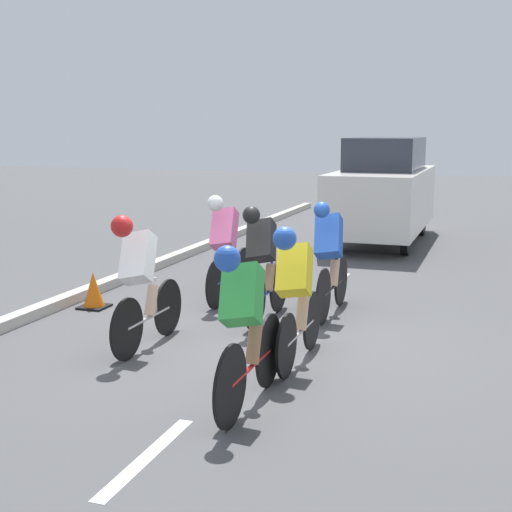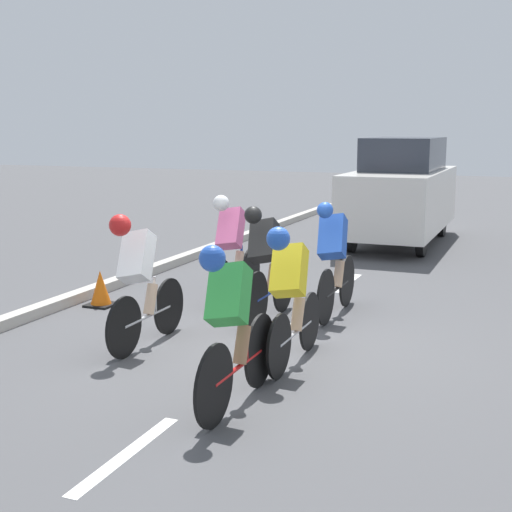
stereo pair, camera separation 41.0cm
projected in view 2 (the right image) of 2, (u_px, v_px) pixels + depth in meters
The scene contains 13 objects.
ground_plane at pixel (271, 343), 8.06m from camera, with size 60.00×60.00×0.00m, color #4C4C4F.
lane_stripe_near at pixel (127, 454), 5.31m from camera, with size 0.12×1.40×0.01m, color white.
lane_stripe_mid at pixel (276, 338), 8.23m from camera, with size 0.12×1.40×0.01m, color white.
lane_stripe_far at pixel (347, 283), 11.15m from camera, with size 0.12×1.40×0.01m, color white.
curb at pixel (49, 307), 9.39m from camera, with size 0.20×26.72×0.14m, color #B7B2A8.
cyclist_blue at pixel (334, 257), 9.06m from camera, with size 0.40×1.71×1.50m.
cyclist_black at pixel (266, 262), 8.80m from camera, with size 0.42×1.67×1.48m.
cyclist_green at pixel (232, 322), 6.06m from camera, with size 0.41×1.69×1.47m.
cyclist_yellow at pixel (290, 291), 7.16m from camera, with size 0.40×1.61×1.46m.
cyclist_pink at pixel (232, 245), 9.88m from camera, with size 0.40×1.71×1.51m.
cyclist_white at pixel (139, 276), 7.77m from camera, with size 0.43×1.64×1.50m.
support_car at pixel (401, 191), 14.78m from camera, with size 1.70×4.43×2.19m.
traffic_cone at pixel (101, 289), 9.68m from camera, with size 0.36×0.36×0.49m.
Camera 2 is at (-2.75, 7.26, 2.40)m, focal length 50.00 mm.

